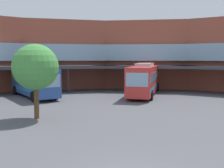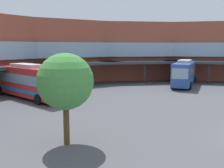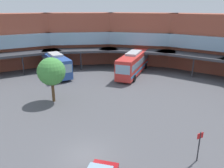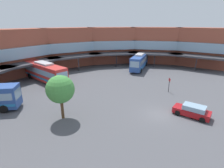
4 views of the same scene
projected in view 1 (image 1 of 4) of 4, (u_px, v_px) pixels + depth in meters
The scene contains 4 objects.
station_building at pixel (144, 53), 27.37m from camera, with size 72.16×42.05×10.03m.
bus_2 at pixel (145, 79), 32.72m from camera, with size 3.91×12.60×3.92m.
bus_3 at pixel (34, 81), 30.85m from camera, with size 8.68×9.06×3.75m.
plaza_tree at pixel (35, 67), 19.42m from camera, with size 3.38×3.38×5.54m.
Camera 1 is at (0.55, -9.01, 4.45)m, focal length 42.50 mm.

